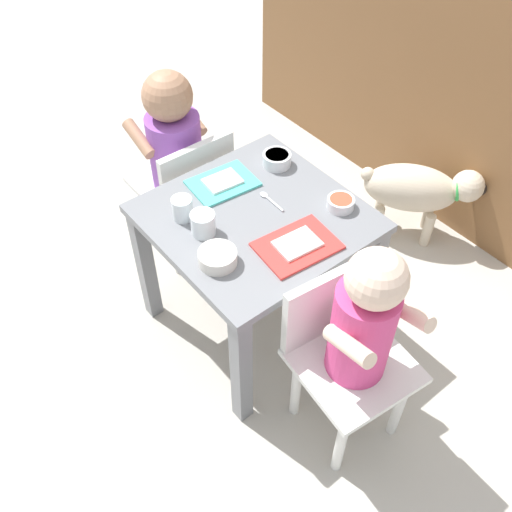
# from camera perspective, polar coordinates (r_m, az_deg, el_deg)

# --- Properties ---
(ground_plane) EXTENTS (7.00, 7.00, 0.00)m
(ground_plane) POSITION_cam_1_polar(r_m,az_deg,el_deg) (1.96, 0.00, -6.19)
(ground_plane) COLOR #B2ADA3
(kitchen_cabinet_back) EXTENTS (2.06, 0.35, 0.87)m
(kitchen_cabinet_back) POSITION_cam_1_polar(r_m,az_deg,el_deg) (2.30, 21.29, 14.09)
(kitchen_cabinet_back) COLOR brown
(kitchen_cabinet_back) RESTS_ON ground
(dining_table) EXTENTS (0.55, 0.55, 0.47)m
(dining_table) POSITION_cam_1_polar(r_m,az_deg,el_deg) (1.67, 0.00, 1.85)
(dining_table) COLOR slate
(dining_table) RESTS_ON ground
(seated_child_left) EXTENTS (0.28, 0.28, 0.70)m
(seated_child_left) POSITION_cam_1_polar(r_m,az_deg,el_deg) (1.92, -7.82, 10.53)
(seated_child_left) COLOR silver
(seated_child_left) RESTS_ON ground
(seated_child_right) EXTENTS (0.31, 0.31, 0.71)m
(seated_child_right) POSITION_cam_1_polar(r_m,az_deg,el_deg) (1.41, 10.04, -6.92)
(seated_child_right) COLOR silver
(seated_child_right) RESTS_ON ground
(dog) EXTENTS (0.39, 0.34, 0.31)m
(dog) POSITION_cam_1_polar(r_m,az_deg,el_deg) (2.17, 15.54, 6.31)
(dog) COLOR beige
(dog) RESTS_ON ground
(food_tray_left) EXTENTS (0.16, 0.20, 0.02)m
(food_tray_left) POSITION_cam_1_polar(r_m,az_deg,el_deg) (1.71, -3.29, 7.18)
(food_tray_left) COLOR #4CC6BC
(food_tray_left) RESTS_ON dining_table
(food_tray_right) EXTENTS (0.17, 0.22, 0.02)m
(food_tray_right) POSITION_cam_1_polar(r_m,az_deg,el_deg) (1.52, 4.05, 1.06)
(food_tray_right) COLOR red
(food_tray_right) RESTS_ON dining_table
(water_cup_left) EXTENTS (0.07, 0.07, 0.06)m
(water_cup_left) POSITION_cam_1_polar(r_m,az_deg,el_deg) (1.55, -5.20, 3.07)
(water_cup_left) COLOR white
(water_cup_left) RESTS_ON dining_table
(water_cup_right) EXTENTS (0.06, 0.06, 0.07)m
(water_cup_right) POSITION_cam_1_polar(r_m,az_deg,el_deg) (1.59, -7.21, 4.54)
(water_cup_right) COLOR white
(water_cup_right) RESTS_ON dining_table
(veggie_bowl_near) EXTENTS (0.09, 0.09, 0.04)m
(veggie_bowl_near) POSITION_cam_1_polar(r_m,az_deg,el_deg) (1.77, 2.05, 9.48)
(veggie_bowl_near) COLOR white
(veggie_bowl_near) RESTS_ON dining_table
(veggie_bowl_far) EXTENTS (0.10, 0.10, 0.04)m
(veggie_bowl_far) POSITION_cam_1_polar(r_m,az_deg,el_deg) (1.47, -3.79, -0.11)
(veggie_bowl_far) COLOR silver
(veggie_bowl_far) RESTS_ON dining_table
(cereal_bowl_right_side) EXTENTS (0.08, 0.08, 0.03)m
(cereal_bowl_right_side) POSITION_cam_1_polar(r_m,az_deg,el_deg) (1.64, 8.29, 5.19)
(cereal_bowl_right_side) COLOR white
(cereal_bowl_right_side) RESTS_ON dining_table
(spoon_by_left_tray) EXTENTS (0.10, 0.02, 0.01)m
(spoon_by_left_tray) POSITION_cam_1_polar(r_m,az_deg,el_deg) (1.65, 1.32, 5.59)
(spoon_by_left_tray) COLOR silver
(spoon_by_left_tray) RESTS_ON dining_table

